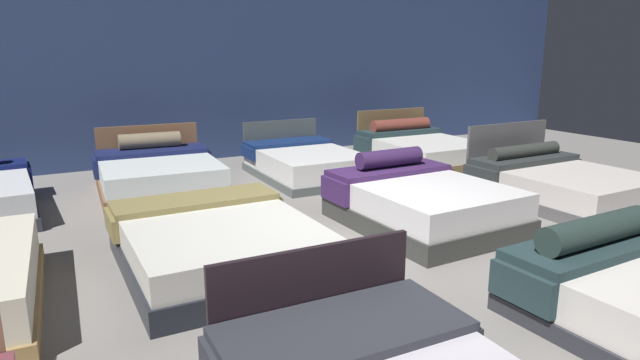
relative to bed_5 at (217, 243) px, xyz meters
The scene contains 8 objects.
ground_plane 1.29m from the bed_5, 17.26° to the right, with size 18.00×18.00×0.02m, color gray.
showroom_back_wall 5.39m from the bed_5, 76.45° to the left, with size 18.00×0.06×3.50m, color navy.
bed_5 is the anchor object (origin of this frame).
bed_6 2.43m from the bed_5, ahead, with size 1.64×1.99×0.79m.
bed_7 4.71m from the bed_5, ahead, with size 1.76×2.07×0.94m.
bed_9 2.98m from the bed_5, 88.14° to the left, with size 1.72×2.01×0.86m.
bed_10 3.71m from the bed_5, 50.69° to the left, with size 1.49×2.11×0.80m.
bed_11 5.56m from the bed_5, 31.89° to the left, with size 1.75×2.16×0.87m.
Camera 1 is at (-2.58, -4.17, 1.96)m, focal length 29.98 mm.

